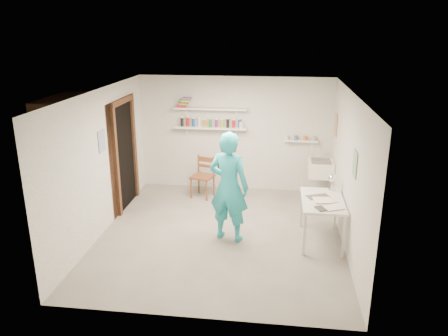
# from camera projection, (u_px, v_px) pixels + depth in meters

# --- Properties ---
(floor) EXTENTS (4.00, 4.50, 0.02)m
(floor) POSITION_uv_depth(u_px,v_px,m) (221.00, 235.00, 7.40)
(floor) COLOR slate
(floor) RESTS_ON ground
(ceiling) EXTENTS (4.00, 4.50, 0.02)m
(ceiling) POSITION_uv_depth(u_px,v_px,m) (221.00, 91.00, 6.65)
(ceiling) COLOR silver
(ceiling) RESTS_ON wall_back
(wall_back) EXTENTS (4.00, 0.02, 2.40)m
(wall_back) POSITION_uv_depth(u_px,v_px,m) (235.00, 134.00, 9.15)
(wall_back) COLOR silver
(wall_back) RESTS_ON ground
(wall_front) EXTENTS (4.00, 0.02, 2.40)m
(wall_front) POSITION_uv_depth(u_px,v_px,m) (194.00, 228.00, 4.89)
(wall_front) COLOR silver
(wall_front) RESTS_ON ground
(wall_left) EXTENTS (0.02, 4.50, 2.40)m
(wall_left) POSITION_uv_depth(u_px,v_px,m) (101.00, 162.00, 7.26)
(wall_left) COLOR silver
(wall_left) RESTS_ON ground
(wall_right) EXTENTS (0.02, 4.50, 2.40)m
(wall_right) POSITION_uv_depth(u_px,v_px,m) (349.00, 172.00, 6.78)
(wall_right) COLOR silver
(wall_right) RESTS_ON ground
(doorway_recess) EXTENTS (0.02, 0.90, 2.00)m
(doorway_recess) POSITION_uv_depth(u_px,v_px,m) (125.00, 156.00, 8.31)
(doorway_recess) COLOR black
(doorway_recess) RESTS_ON wall_left
(corridor_box) EXTENTS (1.40, 1.50, 2.10)m
(corridor_box) POSITION_uv_depth(u_px,v_px,m) (89.00, 152.00, 8.38)
(corridor_box) COLOR brown
(corridor_box) RESTS_ON ground
(door_lintel) EXTENTS (0.06, 1.05, 0.10)m
(door_lintel) POSITION_uv_depth(u_px,v_px,m) (122.00, 101.00, 7.98)
(door_lintel) COLOR brown
(door_lintel) RESTS_ON wall_left
(door_jamb_near) EXTENTS (0.06, 0.10, 2.00)m
(door_jamb_near) POSITION_uv_depth(u_px,v_px,m) (116.00, 164.00, 7.84)
(door_jamb_near) COLOR brown
(door_jamb_near) RESTS_ON ground
(door_jamb_far) EXTENTS (0.06, 0.10, 2.00)m
(door_jamb_far) POSITION_uv_depth(u_px,v_px,m) (134.00, 149.00, 8.78)
(door_jamb_far) COLOR brown
(door_jamb_far) RESTS_ON ground
(shelf_lower) EXTENTS (1.50, 0.22, 0.03)m
(shelf_lower) POSITION_uv_depth(u_px,v_px,m) (211.00, 128.00, 9.04)
(shelf_lower) COLOR white
(shelf_lower) RESTS_ON wall_back
(shelf_upper) EXTENTS (1.50, 0.22, 0.03)m
(shelf_upper) POSITION_uv_depth(u_px,v_px,m) (210.00, 109.00, 8.92)
(shelf_upper) COLOR white
(shelf_upper) RESTS_ON wall_back
(ledge_shelf) EXTENTS (0.70, 0.14, 0.03)m
(ledge_shelf) POSITION_uv_depth(u_px,v_px,m) (300.00, 141.00, 8.93)
(ledge_shelf) COLOR white
(ledge_shelf) RESTS_ON wall_back
(poster_left) EXTENTS (0.01, 0.28, 0.36)m
(poster_left) POSITION_uv_depth(u_px,v_px,m) (102.00, 141.00, 7.20)
(poster_left) COLOR #334C7F
(poster_left) RESTS_ON wall_left
(poster_right_a) EXTENTS (0.01, 0.34, 0.42)m
(poster_right_a) POSITION_uv_depth(u_px,v_px,m) (336.00, 125.00, 8.37)
(poster_right_a) COLOR #995933
(poster_right_a) RESTS_ON wall_right
(poster_right_b) EXTENTS (0.01, 0.30, 0.38)m
(poster_right_b) POSITION_uv_depth(u_px,v_px,m) (355.00, 164.00, 6.17)
(poster_right_b) COLOR #3F724C
(poster_right_b) RESTS_ON wall_right
(belfast_sink) EXTENTS (0.48, 0.60, 0.30)m
(belfast_sink) POSITION_uv_depth(u_px,v_px,m) (321.00, 168.00, 8.57)
(belfast_sink) COLOR white
(belfast_sink) RESTS_ON wall_right
(man) EXTENTS (0.76, 0.60, 1.82)m
(man) POSITION_uv_depth(u_px,v_px,m) (229.00, 187.00, 6.97)
(man) COLOR #24AAB7
(man) RESTS_ON ground
(wall_clock) EXTENTS (0.32, 0.12, 0.33)m
(wall_clock) POSITION_uv_depth(u_px,v_px,m) (227.00, 165.00, 7.08)
(wall_clock) COLOR beige
(wall_clock) RESTS_ON man
(wooden_chair) EXTENTS (0.51, 0.49, 0.88)m
(wooden_chair) POSITION_uv_depth(u_px,v_px,m) (202.00, 177.00, 8.88)
(wooden_chair) COLOR brown
(wooden_chair) RESTS_ON ground
(work_table) EXTENTS (0.66, 1.10, 0.73)m
(work_table) POSITION_uv_depth(u_px,v_px,m) (321.00, 221.00, 7.04)
(work_table) COLOR silver
(work_table) RESTS_ON ground
(desk_lamp) EXTENTS (0.14, 0.14, 0.14)m
(desk_lamp) POSITION_uv_depth(u_px,v_px,m) (332.00, 178.00, 7.25)
(desk_lamp) COLOR white
(desk_lamp) RESTS_ON work_table
(spray_cans) EXTENTS (1.34, 0.06, 0.17)m
(spray_cans) POSITION_uv_depth(u_px,v_px,m) (211.00, 123.00, 9.01)
(spray_cans) COLOR black
(spray_cans) RESTS_ON shelf_lower
(book_stack) EXTENTS (0.30, 0.14, 0.20)m
(book_stack) POSITION_uv_depth(u_px,v_px,m) (184.00, 103.00, 8.95)
(book_stack) COLOR red
(book_stack) RESTS_ON shelf_upper
(ledge_pots) EXTENTS (0.48, 0.07, 0.09)m
(ledge_pots) POSITION_uv_depth(u_px,v_px,m) (300.00, 138.00, 8.91)
(ledge_pots) COLOR silver
(ledge_pots) RESTS_ON ledge_shelf
(papers) EXTENTS (0.30, 0.22, 0.02)m
(papers) POSITION_uv_depth(u_px,v_px,m) (323.00, 199.00, 6.92)
(papers) COLOR silver
(papers) RESTS_ON work_table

